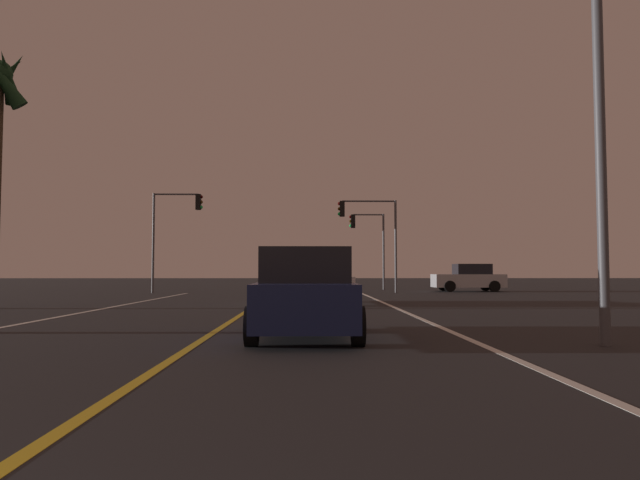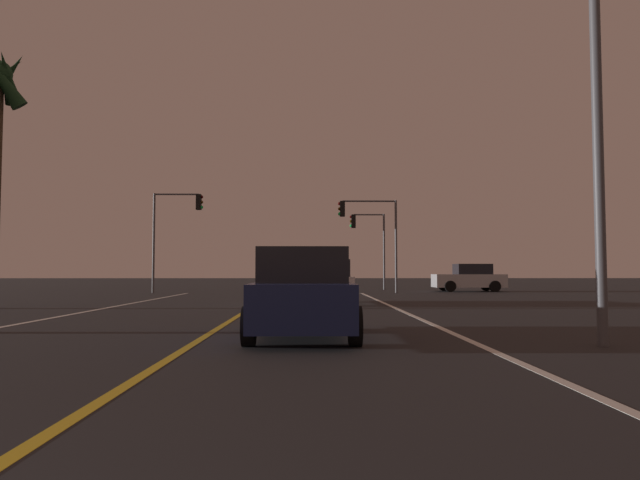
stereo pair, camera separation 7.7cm
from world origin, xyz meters
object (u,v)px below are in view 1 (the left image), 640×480
object	(u,v)px
car_crossing_side	(469,278)
traffic_light_near_left	(176,219)
street_lamp_right_near	(568,82)
traffic_light_far_right	(367,234)
traffic_light_near_right	(368,224)
car_lead_same_lane	(305,295)
car_ahead_far	(328,283)

from	to	relation	value
car_crossing_side	traffic_light_near_left	distance (m)	18.04
car_crossing_side	street_lamp_right_near	world-z (taller)	street_lamp_right_near
traffic_light_far_right	street_lamp_right_near	size ratio (longest dim) A/B	0.73
traffic_light_near_right	traffic_light_far_right	distance (m)	5.53
car_lead_same_lane	street_lamp_right_near	distance (m)	6.06
car_ahead_far	car_crossing_side	size ratio (longest dim) A/B	1.00
traffic_light_near_left	street_lamp_right_near	xyz separation A→B (m)	(12.19, -23.73, 0.32)
car_crossing_side	traffic_light_near_left	xyz separation A→B (m)	(-17.58, -2.18, 3.42)
car_ahead_far	street_lamp_right_near	bearing A→B (deg)	-163.19
car_ahead_far	traffic_light_near_right	xyz separation A→B (m)	(2.68, 11.18, 3.19)
car_ahead_far	traffic_light_near_right	size ratio (longest dim) A/B	0.80
car_ahead_far	traffic_light_near_left	bearing A→B (deg)	36.93
street_lamp_right_near	traffic_light_near_left	bearing A→B (deg)	-62.80
traffic_light_near_right	car_crossing_side	bearing A→B (deg)	-161.41
car_crossing_side	traffic_light_near_left	bearing A→B (deg)	7.08
car_lead_same_lane	traffic_light_near_right	world-z (taller)	traffic_light_near_right
car_lead_same_lane	traffic_light_far_right	bearing A→B (deg)	-8.14
car_lead_same_lane	street_lamp_right_near	size ratio (longest dim) A/B	0.61
car_crossing_side	traffic_light_near_left	size ratio (longest dim) A/B	0.75
car_lead_same_lane	traffic_light_near_right	xyz separation A→B (m)	(3.47, 22.42, 3.19)
street_lamp_right_near	traffic_light_far_right	bearing A→B (deg)	-88.85
car_ahead_far	street_lamp_right_near	size ratio (longest dim) A/B	0.61
car_lead_same_lane	car_crossing_side	size ratio (longest dim) A/B	1.00
car_ahead_far	street_lamp_right_near	distance (m)	13.63
car_lead_same_lane	car_crossing_side	xyz separation A→B (m)	(9.97, 24.61, 0.00)
traffic_light_near_right	traffic_light_near_left	size ratio (longest dim) A/B	0.93
traffic_light_near_left	traffic_light_far_right	bearing A→B (deg)	25.36
car_ahead_far	traffic_light_near_left	distance (m)	14.40
car_lead_same_lane	car_ahead_far	bearing A→B (deg)	-4.03
traffic_light_far_right	traffic_light_near_right	bearing A→B (deg)	84.61
car_crossing_side	car_lead_same_lane	bearing A→B (deg)	67.95
car_lead_same_lane	traffic_light_far_right	world-z (taller)	traffic_light_far_right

